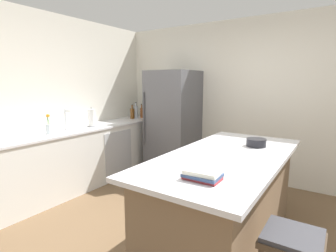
{
  "coord_description": "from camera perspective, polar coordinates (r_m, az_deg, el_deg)",
  "views": [
    {
      "loc": [
        1.22,
        -2.04,
        1.6
      ],
      "look_at": [
        -0.78,
        0.95,
        1.0
      ],
      "focal_mm": 28.07,
      "sensor_mm": 36.0,
      "label": 1
    }
  ],
  "objects": [
    {
      "name": "kitchen_island",
      "position": [
        2.74,
        12.26,
        -15.21
      ],
      "size": [
        1.0,
        2.15,
        0.92
      ],
      "color": "#7A6047",
      "rests_on": "ground_plane"
    },
    {
      "name": "ground_plane",
      "position": [
        2.87,
        2.7,
        -24.48
      ],
      "size": [
        7.2,
        7.2,
        0.0
      ],
      "primitive_type": "plane",
      "color": "brown"
    },
    {
      "name": "wall_rear",
      "position": [
        4.47,
        17.98,
        5.17
      ],
      "size": [
        6.0,
        0.1,
        2.6
      ],
      "primitive_type": "cube",
      "color": "silver",
      "rests_on": "ground_plane"
    },
    {
      "name": "cookbook_stack",
      "position": [
        1.91,
        7.49,
        -10.39
      ],
      "size": [
        0.26,
        0.19,
        0.07
      ],
      "color": "#A83338",
      "rests_on": "kitchen_island"
    },
    {
      "name": "wall_left",
      "position": [
        4.21,
        -27.12,
        4.35
      ],
      "size": [
        0.1,
        6.0,
        2.6
      ],
      "primitive_type": "cube",
      "color": "silver",
      "rests_on": "ground_plane"
    },
    {
      "name": "vinegar_bottle",
      "position": [
        5.16,
        -5.74,
        2.96
      ],
      "size": [
        0.06,
        0.06,
        0.27
      ],
      "color": "#994C23",
      "rests_on": "counter_run_left"
    },
    {
      "name": "whiskey_bottle",
      "position": [
        5.06,
        -7.76,
        2.77
      ],
      "size": [
        0.08,
        0.08,
        0.27
      ],
      "color": "brown",
      "rests_on": "counter_run_left"
    },
    {
      "name": "mixing_bowl",
      "position": [
        2.99,
        18.6,
        -3.42
      ],
      "size": [
        0.21,
        0.21,
        0.08
      ],
      "color": "black",
      "rests_on": "kitchen_island"
    },
    {
      "name": "flower_vase",
      "position": [
        3.88,
        -24.5,
        -0.2
      ],
      "size": [
        0.08,
        0.08,
        0.27
      ],
      "color": "silver",
      "rests_on": "counter_run_left"
    },
    {
      "name": "sink_faucet",
      "position": [
        4.12,
        -21.25,
        1.42
      ],
      "size": [
        0.15,
        0.05,
        0.3
      ],
      "color": "silver",
      "rests_on": "counter_run_left"
    },
    {
      "name": "gin_bottle",
      "position": [
        5.24,
        -5.27,
        3.31
      ],
      "size": [
        0.08,
        0.08,
        0.33
      ],
      "color": "#8CB79E",
      "rests_on": "counter_run_left"
    },
    {
      "name": "soda_bottle",
      "position": [
        5.11,
        -6.99,
        3.06
      ],
      "size": [
        0.07,
        0.07,
        0.31
      ],
      "color": "silver",
      "rests_on": "counter_run_left"
    },
    {
      "name": "refrigerator",
      "position": [
        4.64,
        1.14,
        0.78
      ],
      "size": [
        0.77,
        0.79,
        1.8
      ],
      "color": "#56565B",
      "rests_on": "ground_plane"
    },
    {
      "name": "paper_towel_roll",
      "position": [
        4.28,
        -16.25,
        1.63
      ],
      "size": [
        0.14,
        0.14,
        0.31
      ],
      "color": "gray",
      "rests_on": "counter_run_left"
    },
    {
      "name": "bar_stool",
      "position": [
        1.99,
        25.28,
        -23.43
      ],
      "size": [
        0.36,
        0.36,
        0.68
      ],
      "color": "#473828",
      "rests_on": "ground_plane"
    },
    {
      "name": "counter_run_left",
      "position": [
        4.4,
        -16.94,
        -6.01
      ],
      "size": [
        0.64,
        3.0,
        0.91
      ],
      "color": "silver",
      "rests_on": "ground_plane"
    }
  ]
}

